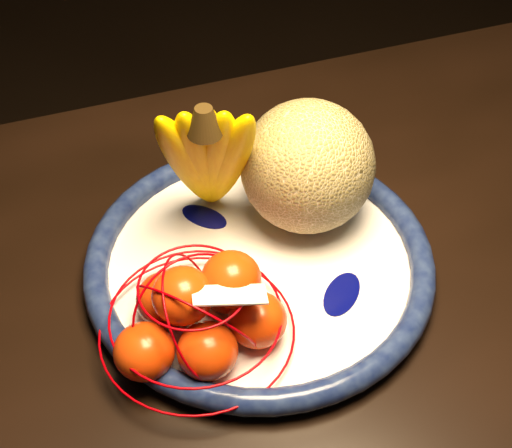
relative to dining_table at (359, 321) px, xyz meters
name	(u,v)px	position (x,y,z in m)	size (l,w,h in m)	color
dining_table	(359,321)	(0.00, 0.00, 0.00)	(1.47, 0.94, 0.71)	black
fruit_bowl	(259,263)	(-0.11, 0.06, 0.09)	(0.40, 0.40, 0.03)	white
cantaloupe	(308,166)	(-0.03, 0.11, 0.17)	(0.16, 0.16, 0.16)	olive
banana_bunch	(208,153)	(-0.13, 0.14, 0.20)	(0.13, 0.14, 0.22)	yellow
mandarin_bag	(201,313)	(-0.20, -0.01, 0.13)	(0.24, 0.24, 0.13)	#FF4612
price_tag	(230,295)	(-0.18, -0.04, 0.18)	(0.07, 0.03, 0.00)	white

